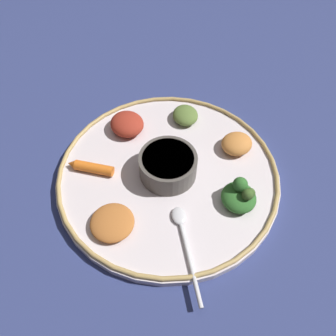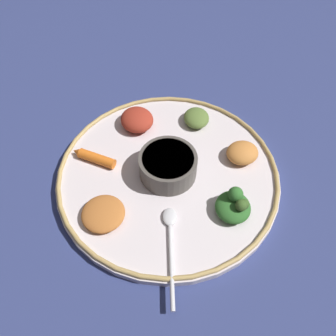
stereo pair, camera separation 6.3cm
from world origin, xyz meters
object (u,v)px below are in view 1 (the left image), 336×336
center_bowl (168,165)px  spoon (184,237)px  carrot_near_spoon (91,167)px  greens_pile (240,196)px

center_bowl → spoon: (0.13, -0.02, -0.02)m
carrot_near_spoon → greens_pile: bearing=55.7°
center_bowl → greens_pile: 0.14m
center_bowl → spoon: center_bowl is taller
carrot_near_spoon → spoon: bearing=30.8°
greens_pile → carrot_near_spoon: size_ratio=0.85×
center_bowl → spoon: 0.14m
center_bowl → greens_pile: bearing=43.2°
greens_pile → carrot_near_spoon: (-0.15, -0.22, -0.01)m
spoon → greens_pile: (-0.03, 0.11, 0.02)m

